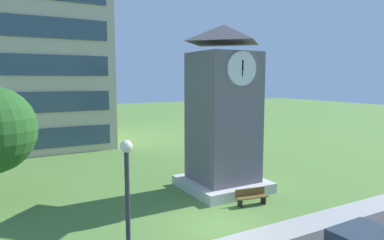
% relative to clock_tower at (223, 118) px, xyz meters
% --- Properties ---
extents(ground_plane, '(160.00, 160.00, 0.00)m').
position_rel_clock_tower_xyz_m(ground_plane, '(-3.24, -4.44, -4.46)').
color(ground_plane, '#567F38').
extents(clock_tower, '(4.72, 4.72, 10.02)m').
position_rel_clock_tower_xyz_m(clock_tower, '(0.00, 0.00, 0.00)').
color(clock_tower, slate).
rests_on(clock_tower, ground).
extents(park_bench, '(1.85, 0.76, 0.88)m').
position_rel_clock_tower_xyz_m(park_bench, '(-0.22, -3.09, -4.00)').
color(park_bench, brown).
rests_on(park_bench, ground).
extents(street_lamp, '(0.36, 0.36, 5.11)m').
position_rel_clock_tower_xyz_m(street_lamp, '(-8.84, -8.09, -1.24)').
color(street_lamp, '#333338').
rests_on(street_lamp, ground).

